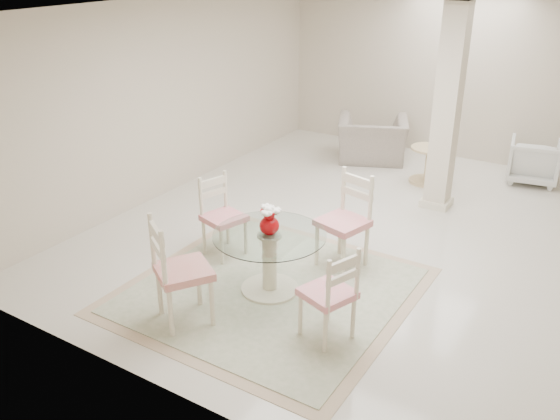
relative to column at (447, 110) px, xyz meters
The scene contains 13 objects.
ground 1.94m from the column, 111.04° to the right, with size 7.00×7.00×0.00m, color beige.
room_shell 1.48m from the column, 111.04° to the right, with size 6.02×7.02×2.71m.
column is the anchor object (origin of this frame).
area_rug 3.46m from the column, 103.63° to the right, with size 2.78×2.78×0.02m.
dining_table 3.34m from the column, 103.63° to the right, with size 1.14×1.14×0.66m.
red_vase 3.23m from the column, 103.61° to the right, with size 0.23×0.22×0.31m.
dining_chair_east 3.60m from the column, 87.08° to the right, with size 0.53×0.53×1.03m.
dining_chair_north 2.30m from the column, 98.99° to the right, with size 0.58×0.58×1.19m.
dining_chair_west 3.27m from the column, 122.06° to the right, with size 0.52×0.52×1.04m.
dining_chair_south 4.26m from the column, 106.37° to the right, with size 0.67×0.67×1.20m.
recliner_taupe 2.23m from the column, 140.68° to the left, with size 1.11×0.97×0.72m, color #A19385.
armchair_white 2.14m from the column, 60.58° to the left, with size 0.70×0.72×0.66m, color silver.
side_table 1.40m from the column, 118.45° to the left, with size 0.53×0.53×0.56m.
Camera 1 is at (2.64, -6.23, 3.30)m, focal length 38.00 mm.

